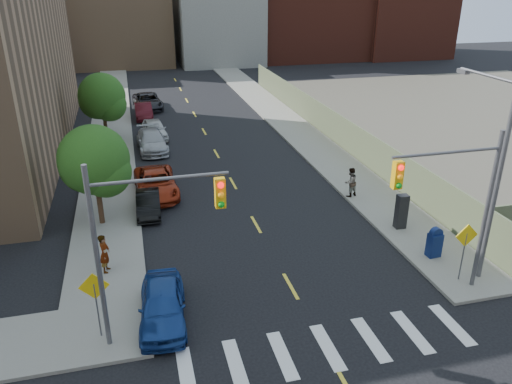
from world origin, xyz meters
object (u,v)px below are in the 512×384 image
parked_car_silver (152,141)px  parked_car_grey (148,101)px  pedestrian_east (350,182)px  parked_car_black (148,203)px  parked_car_maroon (143,111)px  parked_car_red (156,183)px  mailbox (435,242)px  payphone (401,211)px  parked_car_white (154,129)px  parked_car_blue (162,305)px  pedestrian_west (105,253)px

parked_car_silver → parked_car_grey: bearing=85.3°
parked_car_grey → pedestrian_east: (10.50, -25.46, 0.28)m
parked_car_black → parked_car_grey: bearing=89.1°
parked_car_maroon → parked_car_grey: (0.59, 3.84, 0.03)m
parked_car_red → parked_car_grey: bearing=86.5°
mailbox → pedestrian_east: 7.50m
parked_car_black → parked_car_silver: parked_car_silver is taller
parked_car_silver → payphone: 20.24m
parked_car_red → payphone: payphone is taller
payphone → pedestrian_east: payphone is taller
parked_car_red → parked_car_silver: 8.58m
parked_car_silver → pedestrian_east: size_ratio=2.87×
parked_car_maroon → parked_car_white: bearing=-85.6°
mailbox → parked_car_red: bearing=133.6°
parked_car_blue → parked_car_silver: size_ratio=0.85×
pedestrian_west → pedestrian_east: 14.84m
mailbox → pedestrian_west: (-14.89, 2.45, 0.18)m
pedestrian_west → pedestrian_east: (13.98, 4.99, -0.01)m
parked_car_white → pedestrian_west: 20.52m
parked_car_black → pedestrian_west: pedestrian_west is taller
pedestrian_west → parked_car_white: bearing=4.1°
pedestrian_east → parked_car_grey: bearing=-86.7°
parked_car_white → parked_car_red: bearing=-97.7°
parked_car_blue → payphone: size_ratio=2.34×
parked_car_grey → payphone: payphone is taller
parked_car_silver → pedestrian_west: 17.30m
parked_car_black → parked_car_white: bearing=87.0°
parked_car_maroon → parked_car_grey: parked_car_grey is taller
parked_car_blue → parked_car_white: bearing=91.4°
parked_car_blue → parked_car_grey: 34.45m
parked_car_red → parked_car_white: size_ratio=1.20×
parked_car_white → parked_car_black: bearing=-99.5°
parked_car_black → payphone: bearing=-20.6°
parked_car_blue → pedestrian_west: pedestrian_west is taller
parked_car_blue → parked_car_white: (1.30, 24.19, 0.01)m
parked_car_silver → mailbox: mailbox is taller
parked_car_silver → payphone: size_ratio=2.77×
parked_car_blue → pedestrian_east: pedestrian_east is taller
parked_car_red → parked_car_maroon: 18.16m
parked_car_silver → parked_car_blue: bearing=-95.3°
parked_car_blue → parked_car_white: size_ratio=0.99×
pedestrian_west → pedestrian_east: pedestrian_west is taller
parked_car_red → parked_car_grey: 22.01m
pedestrian_west → payphone: bearing=-73.9°
mailbox → parked_car_black: bearing=142.4°
parked_car_maroon → payphone: 28.65m
parked_car_silver → pedestrian_east: 16.25m
parked_car_red → pedestrian_west: (-2.78, -8.44, 0.32)m
parked_car_grey → pedestrian_east: pedestrian_east is taller
parked_car_blue → parked_car_grey: bearing=92.3°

